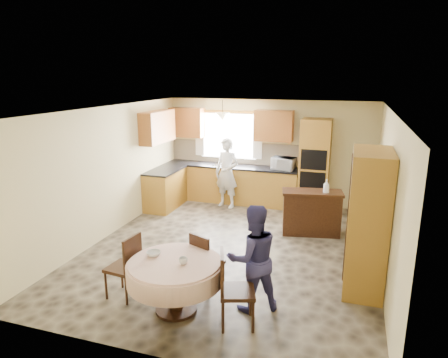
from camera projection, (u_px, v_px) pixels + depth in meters
floor at (232, 249)px, 7.24m from camera, size 5.00×6.00×0.01m
ceiling at (233, 110)px, 6.61m from camera, size 5.00×6.00×0.01m
wall_back at (268, 152)px, 9.68m from camera, size 5.00×0.02×2.50m
wall_front at (150, 254)px, 4.16m from camera, size 5.00×0.02×2.50m
wall_left at (108, 172)px, 7.67m from camera, size 0.02×6.00×2.50m
wall_right at (387, 195)px, 6.18m from camera, size 0.02×6.00×2.50m
window at (229, 136)px, 9.87m from camera, size 1.40×0.03×1.10m
curtain_left at (200, 133)px, 10.04m from camera, size 0.22×0.02×1.15m
curtain_right at (258, 135)px, 9.59m from camera, size 0.22×0.02×1.15m
base_cab_back at (231, 184)px, 9.87m from camera, size 3.30×0.60×0.88m
counter_back at (231, 166)px, 9.75m from camera, size 3.30×0.64×0.04m
base_cab_left at (165, 189)px, 9.44m from camera, size 0.60×1.20×0.88m
counter_left at (165, 170)px, 9.32m from camera, size 0.64×1.20×0.04m
backsplash at (234, 153)px, 9.95m from camera, size 3.30×0.02×0.55m
wall_cab_left at (187, 122)px, 9.98m from camera, size 0.85×0.33×0.72m
wall_cab_right at (274, 126)px, 9.32m from camera, size 0.90×0.33×0.72m
wall_cab_side at (158, 127)px, 9.11m from camera, size 0.33×1.20×0.72m
oven_tower at (315, 165)px, 9.10m from camera, size 0.66×0.62×2.12m
oven_upper at (314, 160)px, 8.77m from camera, size 0.56×0.01×0.45m
oven_lower at (312, 182)px, 8.89m from camera, size 0.56×0.01×0.45m
pendant at (223, 117)px, 9.30m from camera, size 0.36×0.36×0.18m
sideboard at (311, 214)px, 7.84m from camera, size 1.22×0.68×0.82m
space_heater at (360, 229)px, 7.51m from camera, size 0.42×0.35×0.50m
cupboard at (367, 222)px, 5.71m from camera, size 0.54×1.08×2.05m
dining_table at (175, 273)px, 5.21m from camera, size 1.26×1.26×0.72m
chair_left at (127, 264)px, 5.55m from camera, size 0.45×0.45×0.94m
chair_back at (204, 259)px, 5.74m from camera, size 0.50×0.50×0.88m
chair_right at (231, 285)px, 4.92m from camera, size 0.54×0.54×0.98m
framed_picture at (383, 165)px, 6.93m from camera, size 0.06×0.54×0.45m
microwave at (283, 163)px, 9.28m from camera, size 0.57×0.43×0.29m
person_sink at (227, 173)px, 9.38m from camera, size 0.69×0.54×1.65m
person_dining at (253, 258)px, 5.23m from camera, size 0.90×0.85×1.47m
bowl_sideboard at (303, 192)px, 7.79m from camera, size 0.27×0.27×0.05m
bottle_sideboard at (326, 187)px, 7.62m from camera, size 0.13×0.13×0.31m
cup_table at (183, 261)px, 5.09m from camera, size 0.12×0.12×0.09m
bowl_table at (154, 254)px, 5.33m from camera, size 0.21×0.21×0.06m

